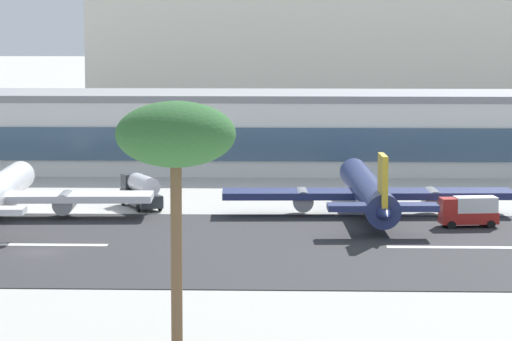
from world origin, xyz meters
TOP-DOWN VIEW (x-y plane):
  - ground_plane at (0.00, 0.00)m, footprint 1400.00×1400.00m
  - runway_strip at (0.00, 4.04)m, footprint 800.00×41.32m
  - runway_centreline_dash_4 at (-0.11, 4.04)m, footprint 12.00×1.20m
  - runway_centreline_dash_5 at (38.74, 4.04)m, footprint 12.00×1.20m
  - terminal_building at (13.00, 70.81)m, footprint 165.39×21.49m
  - distant_hotel_block at (47.49, 187.99)m, footprint 144.17×26.91m
  - airliner_gold_tail_gate_1 at (31.96, 24.69)m, footprint 32.66×40.00m
  - service_fuel_truck_0 at (5.94, 29.89)m, footprint 5.90×8.81m
  - service_box_truck_1 at (42.08, 16.78)m, footprint 6.27×3.33m
  - palm_tree_0 at (16.75, -38.97)m, footprint 7.54×7.54m

SIDE VIEW (x-z plane):
  - ground_plane at x=0.00m, z-range 0.00..0.00m
  - runway_strip at x=0.00m, z-range 0.00..0.08m
  - runway_centreline_dash_4 at x=-0.11m, z-range 0.08..0.09m
  - runway_centreline_dash_5 at x=38.74m, z-range 0.08..0.09m
  - service_box_truck_1 at x=42.08m, z-range 0.16..3.41m
  - service_fuel_truck_0 at x=5.94m, z-range 0.05..4.00m
  - airliner_gold_tail_gate_1 at x=31.96m, z-range -1.51..6.83m
  - terminal_building at x=13.00m, z-range 0.00..11.29m
  - palm_tree_0 at x=16.75m, z-range 6.00..22.61m
  - distant_hotel_block at x=47.49m, z-range 0.00..33.11m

